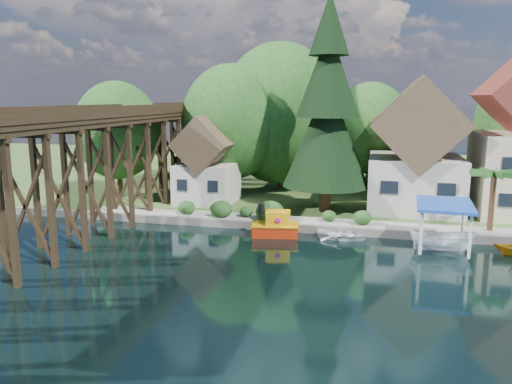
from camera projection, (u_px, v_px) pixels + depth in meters
ground at (304, 269)px, 29.14m from camera, size 140.00×140.00×0.00m
bank at (344, 176)px, 61.53m from camera, size 140.00×52.00×0.50m
seawall at (376, 233)px, 35.78m from camera, size 60.00×0.40×0.62m
promenade at (404, 227)px, 36.51m from camera, size 50.00×2.60×0.06m
trestle_bridge at (100, 160)px, 36.81m from camera, size 4.12×44.18×9.30m
house_left at (416, 155)px, 41.80m from camera, size 7.64×8.64×11.02m
shed at (207, 166)px, 44.83m from camera, size 5.09×5.40×7.85m
bg_trees at (348, 125)px, 47.81m from camera, size 49.90×13.30×10.57m
shrubs at (263, 210)px, 38.82m from camera, size 15.76×2.47×1.70m
conifer at (327, 110)px, 40.18m from camera, size 7.09×7.09×17.45m
palm_tree at (494, 175)px, 34.75m from camera, size 3.50×3.50×4.62m
tugboat at (276, 226)px, 36.00m from camera, size 3.62×2.38×2.44m
boat_white_a at (342, 233)px, 35.33m from camera, size 4.03×3.11×0.77m
boat_canopy at (443, 231)px, 32.32m from camera, size 4.10×5.16×3.20m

